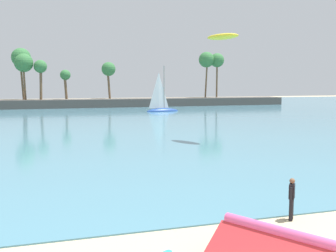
% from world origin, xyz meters
% --- Properties ---
extents(sea, '(220.00, 113.03, 0.06)m').
position_xyz_m(sea, '(0.00, 62.79, 0.03)').
color(sea, teal).
rests_on(sea, ground).
extents(palm_headland, '(102.74, 6.53, 12.45)m').
position_xyz_m(palm_headland, '(-0.29, 79.50, 2.89)').
color(palm_headland, '#514C47').
rests_on(palm_headland, ground).
extents(folded_kite, '(4.66, 5.16, 1.29)m').
position_xyz_m(folded_kite, '(3.92, 1.97, 0.89)').
color(folded_kite, red).
rests_on(folded_kite, ground).
extents(person_at_waterline, '(0.39, 0.44, 1.67)m').
position_xyz_m(person_at_waterline, '(6.63, 5.89, 0.89)').
color(person_at_waterline, black).
rests_on(person_at_waterline, ground).
extents(sailboat_toward_headland, '(6.32, 2.54, 8.92)m').
position_xyz_m(sailboat_toward_headland, '(17.68, 62.77, 0.86)').
color(sailboat_toward_headland, '#234793').
rests_on(sailboat_toward_headland, sea).
extents(kite_aloft_high_over_bay, '(2.56, 3.67, 0.63)m').
position_xyz_m(kite_aloft_high_over_bay, '(12.60, 25.61, 9.33)').
color(kite_aloft_high_over_bay, yellow).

